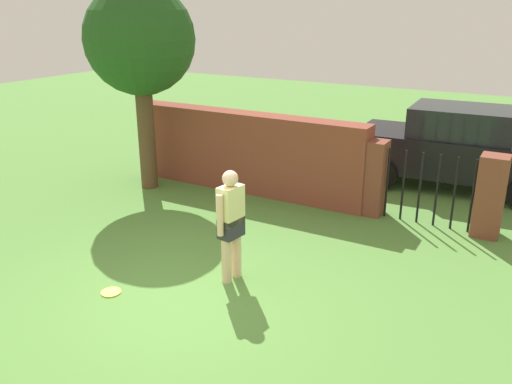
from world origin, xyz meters
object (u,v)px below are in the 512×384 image
at_px(person, 231,221).
at_px(car, 459,148).
at_px(tree, 140,42).
at_px(frisbee_yellow, 111,292).

height_order(person, car, car).
xyz_separation_m(tree, person, (3.69, -2.58, -2.11)).
distance_m(person, frisbee_yellow, 1.90).
distance_m(tree, person, 4.97).
bearing_deg(person, frisbee_yellow, -39.34).
height_order(person, frisbee_yellow, person).
distance_m(tree, car, 6.88).
bearing_deg(car, tree, -152.93).
relative_size(tree, person, 2.56).
bearing_deg(car, frisbee_yellow, -117.31).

